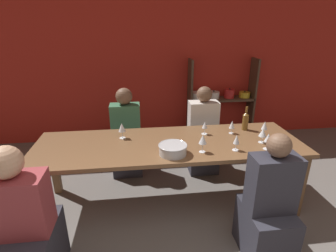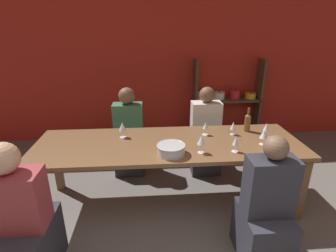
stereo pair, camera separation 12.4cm
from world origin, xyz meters
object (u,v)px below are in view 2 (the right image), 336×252
at_px(wine_bottle_green, 247,122).
at_px(wine_glass_red_c, 122,127).
at_px(wine_glass_empty_b, 264,135).
at_px(wine_glass_red_d, 266,128).
at_px(mixing_bowl, 171,149).
at_px(dining_table, 169,149).
at_px(wine_glass_red_a, 201,141).
at_px(person_far_b, 205,140).
at_px(wine_glass_red_b, 269,140).
at_px(wine_glass_white_a, 236,141).
at_px(shelf_unit, 224,111).
at_px(person_near_b, 265,216).
at_px(wine_glass_empty_c, 233,126).
at_px(person_far_a, 129,141).
at_px(person_near_a, 21,232).
at_px(wine_glass_empty_a, 206,126).

height_order(wine_bottle_green, wine_glass_red_c, wine_bottle_green).
relative_size(wine_glass_empty_b, wine_glass_red_d, 0.87).
height_order(mixing_bowl, wine_glass_empty_b, wine_glass_empty_b).
distance_m(dining_table, wine_glass_red_a, 0.44).
relative_size(wine_glass_red_c, person_far_b, 0.15).
relative_size(mixing_bowl, wine_glass_red_c, 1.58).
distance_m(mixing_bowl, wine_glass_red_b, 0.95).
height_order(wine_glass_red_b, wine_glass_red_d, wine_glass_red_d).
bearing_deg(wine_bottle_green, wine_glass_white_a, -120.63).
bearing_deg(wine_bottle_green, person_far_b, 127.70).
bearing_deg(shelf_unit, wine_glass_white_a, -103.25).
xyz_separation_m(wine_glass_red_d, person_near_b, (-0.32, -0.84, -0.46)).
relative_size(dining_table, wine_glass_empty_b, 17.92).
bearing_deg(mixing_bowl, wine_glass_red_c, 138.48).
distance_m(mixing_bowl, wine_glass_empty_b, 0.98).
xyz_separation_m(shelf_unit, wine_glass_red_d, (-0.05, -1.74, 0.36)).
height_order(wine_glass_empty_c, person_far_a, person_far_a).
bearing_deg(dining_table, person_far_b, 53.11).
bearing_deg(shelf_unit, wine_glass_red_a, -111.96).
relative_size(person_far_a, person_near_b, 1.02).
relative_size(shelf_unit, person_near_a, 1.18).
xyz_separation_m(person_near_a, person_near_b, (1.96, 0.04, -0.01)).
bearing_deg(wine_glass_empty_b, dining_table, 173.00).
height_order(person_near_b, person_far_b, person_far_b).
relative_size(wine_glass_red_c, wine_glass_red_d, 0.98).
relative_size(wine_bottle_green, wine_glass_empty_a, 1.87).
xyz_separation_m(wine_bottle_green, wine_glass_red_d, (0.13, -0.22, 0.01)).
bearing_deg(wine_glass_red_a, wine_glass_white_a, -0.35).
bearing_deg(wine_glass_red_b, wine_glass_empty_a, 139.18).
height_order(wine_glass_empty_b, wine_glass_red_c, wine_glass_red_c).
bearing_deg(person_far_a, person_near_b, 127.25).
relative_size(mixing_bowl, wine_bottle_green, 0.98).
height_order(wine_glass_red_a, wine_glass_red_b, wine_glass_red_a).
bearing_deg(shelf_unit, person_far_a, -149.00).
relative_size(wine_glass_red_c, person_near_b, 0.15).
bearing_deg(wine_glass_red_a, person_far_b, 75.23).
relative_size(wine_glass_red_a, person_near_a, 0.15).
distance_m(shelf_unit, person_near_b, 2.60).
bearing_deg(wine_glass_empty_a, wine_glass_white_a, -64.98).
height_order(wine_glass_white_a, wine_glass_empty_b, wine_glass_white_a).
relative_size(wine_bottle_green, wine_glass_red_d, 1.58).
bearing_deg(wine_glass_red_d, wine_glass_red_a, -159.31).
relative_size(shelf_unit, wine_glass_red_d, 7.79).
bearing_deg(wine_glass_empty_a, dining_table, -157.56).
distance_m(wine_glass_empty_a, wine_glass_red_b, 0.69).
bearing_deg(person_near_b, wine_glass_red_a, 129.60).
relative_size(wine_glass_red_b, wine_glass_red_c, 0.96).
relative_size(shelf_unit, person_near_b, 1.21).
distance_m(mixing_bowl, person_near_a, 1.40).
xyz_separation_m(wine_glass_empty_b, person_near_b, (-0.23, -0.69, -0.45)).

